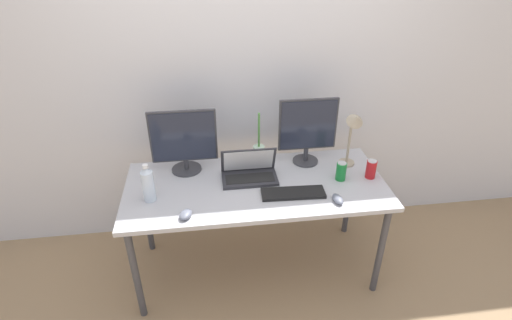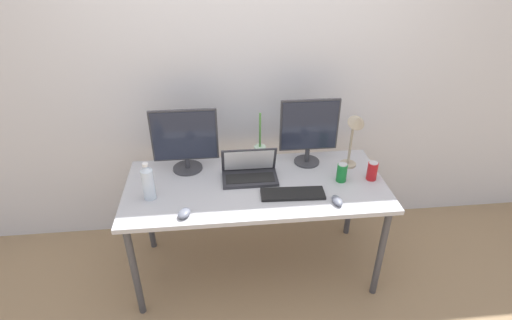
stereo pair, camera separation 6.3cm
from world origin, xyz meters
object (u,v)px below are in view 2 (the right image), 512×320
(soda_can_by_laptop, at_px, (372,171))
(mouse_by_keyboard, at_px, (184,213))
(bamboo_vase, at_px, (260,154))
(desk_lamp, at_px, (355,131))
(work_desk, at_px, (256,192))
(water_bottle, at_px, (148,182))
(laptop_silver, at_px, (250,171))
(mouse_by_laptop, at_px, (337,200))
(monitor_left, at_px, (185,139))
(monitor_center, at_px, (309,129))
(soda_can_near_keyboard, at_px, (342,172))
(keyboard_main, at_px, (293,194))

(soda_can_by_laptop, bearing_deg, mouse_by_keyboard, -167.77)
(bamboo_vase, xyz_separation_m, desk_lamp, (0.61, -0.13, 0.21))
(work_desk, height_order, water_bottle, water_bottle)
(work_desk, relative_size, desk_lamp, 3.95)
(laptop_silver, distance_m, mouse_by_laptop, 0.60)
(monitor_left, xyz_separation_m, laptop_silver, (0.41, -0.15, -0.18))
(bamboo_vase, distance_m, desk_lamp, 0.65)
(bamboo_vase, bearing_deg, monitor_center, -3.32)
(desk_lamp, bearing_deg, work_desk, -169.22)
(mouse_by_keyboard, bearing_deg, bamboo_vase, 68.72)
(mouse_by_laptop, bearing_deg, monitor_left, 146.84)
(laptop_silver, bearing_deg, soda_can_near_keyboard, -9.38)
(laptop_silver, xyz_separation_m, mouse_by_keyboard, (-0.41, -0.36, -0.03))
(monitor_left, relative_size, bamboo_vase, 1.14)
(laptop_silver, height_order, water_bottle, water_bottle)
(laptop_silver, distance_m, soda_can_near_keyboard, 0.60)
(laptop_silver, height_order, bamboo_vase, bamboo_vase)
(monitor_left, relative_size, desk_lamp, 1.03)
(laptop_silver, height_order, mouse_by_laptop, laptop_silver)
(monitor_center, height_order, keyboard_main, monitor_center)
(monitor_center, bearing_deg, monitor_left, -179.99)
(mouse_by_keyboard, relative_size, water_bottle, 0.40)
(monitor_left, distance_m, soda_can_near_keyboard, 1.04)
(monitor_left, xyz_separation_m, soda_can_by_laptop, (1.20, -0.25, -0.16))
(soda_can_by_laptop, bearing_deg, bamboo_vase, 158.93)
(monitor_left, xyz_separation_m, soda_can_near_keyboard, (1.00, -0.25, -0.16))
(monitor_center, xyz_separation_m, mouse_by_laptop, (0.08, -0.48, -0.24))
(work_desk, distance_m, mouse_by_keyboard, 0.53)
(mouse_by_laptop, distance_m, desk_lamp, 0.50)
(water_bottle, bearing_deg, mouse_by_laptop, -8.52)
(mouse_by_keyboard, xyz_separation_m, soda_can_near_keyboard, (1.00, 0.26, 0.04))
(monitor_center, height_order, desk_lamp, monitor_center)
(monitor_left, height_order, water_bottle, monitor_left)
(bamboo_vase, bearing_deg, soda_can_by_laptop, -21.07)
(bamboo_vase, bearing_deg, mouse_by_laptop, -50.80)
(monitor_center, xyz_separation_m, bamboo_vase, (-0.33, 0.02, -0.18))
(work_desk, bearing_deg, soda_can_by_laptop, -1.47)
(monitor_left, distance_m, soda_can_by_laptop, 1.24)
(work_desk, bearing_deg, mouse_by_laptop, -28.42)
(keyboard_main, distance_m, mouse_by_keyboard, 0.67)
(water_bottle, bearing_deg, laptop_silver, 14.60)
(mouse_by_keyboard, relative_size, mouse_by_laptop, 0.91)
(soda_can_by_laptop, bearing_deg, monitor_left, 168.16)
(monitor_left, height_order, mouse_by_laptop, monitor_left)
(work_desk, bearing_deg, monitor_center, 31.32)
(work_desk, xyz_separation_m, monitor_center, (0.38, 0.23, 0.32))
(mouse_by_keyboard, height_order, bamboo_vase, bamboo_vase)
(water_bottle, bearing_deg, soda_can_by_laptop, 2.56)
(keyboard_main, xyz_separation_m, bamboo_vase, (-0.16, 0.40, 0.07))
(monitor_left, bearing_deg, bamboo_vase, 2.22)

